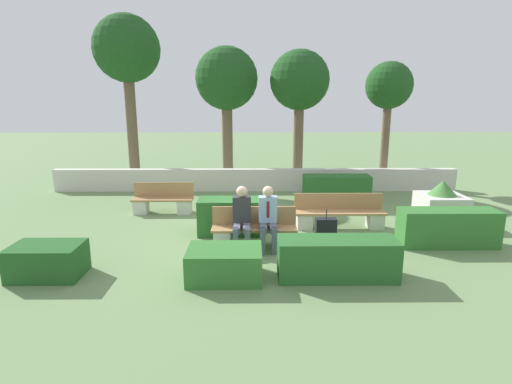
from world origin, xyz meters
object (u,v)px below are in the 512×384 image
at_px(suitcase, 326,234).
at_px(tree_center_left, 227,81).
at_px(planter_corner_left, 441,205).
at_px(bench_left_side, 339,215).
at_px(person_seated_man, 268,215).
at_px(tree_leftmost, 127,52).
at_px(tree_center_right, 300,83).
at_px(tree_rightmost, 389,88).
at_px(bench_front, 254,232).
at_px(person_seated_woman, 242,215).
at_px(bench_right_side, 163,202).

bearing_deg(suitcase, tree_center_left, 109.24).
distance_m(planter_corner_left, suitcase, 3.70).
height_order(bench_left_side, suitcase, suitcase).
bearing_deg(tree_center_left, person_seated_man, -79.73).
bearing_deg(tree_leftmost, tree_center_right, -2.92).
relative_size(bench_left_side, tree_rightmost, 0.50).
relative_size(bench_front, tree_center_left, 0.37).
bearing_deg(tree_rightmost, bench_front, -127.15).
bearing_deg(tree_rightmost, person_seated_man, -124.86).
bearing_deg(person_seated_woman, planter_corner_left, 18.86).
distance_m(bench_left_side, bench_right_side, 4.80).
xyz_separation_m(bench_left_side, tree_rightmost, (2.66, 5.03, 3.12)).
xyz_separation_m(bench_right_side, tree_leftmost, (-1.95, 4.15, 4.40)).
bearing_deg(bench_left_side, bench_front, -159.82).
relative_size(bench_right_side, person_seated_woman, 1.26).
relative_size(bench_front, suitcase, 2.05).
height_order(bench_right_side, tree_center_right, tree_center_right).
height_order(suitcase, tree_center_right, tree_center_right).
xyz_separation_m(planter_corner_left, tree_center_left, (-5.67, 5.19, 3.26)).
bearing_deg(tree_leftmost, tree_rightmost, -3.01).
bearing_deg(person_seated_man, bench_front, 154.95).
bearing_deg(tree_center_left, bench_right_side, -110.50).
bearing_deg(tree_center_right, tree_rightmost, -3.19).
xyz_separation_m(bench_right_side, tree_center_right, (4.14, 3.84, 3.35)).
relative_size(suitcase, tree_center_right, 0.18).
relative_size(person_seated_woman, suitcase, 1.50).
relative_size(bench_front, person_seated_woman, 1.37).
xyz_separation_m(planter_corner_left, tree_center_right, (-3.08, 4.88, 3.19)).
distance_m(tree_center_right, tree_rightmost, 3.13).
bearing_deg(tree_center_left, tree_leftmost, 179.91).
bearing_deg(bench_front, person_seated_woman, -152.24).
relative_size(planter_corner_left, suitcase, 1.26).
xyz_separation_m(person_seated_man, person_seated_woman, (-0.54, -0.00, -0.00)).
distance_m(suitcase, tree_center_left, 8.15).
xyz_separation_m(suitcase, tree_center_left, (-2.44, 7.00, 3.38)).
relative_size(person_seated_man, tree_leftmost, 0.22).
distance_m(person_seated_man, planter_corner_left, 4.74).
xyz_separation_m(person_seated_woman, tree_center_left, (-0.70, 6.88, 3.00)).
height_order(bench_front, person_seated_man, person_seated_man).
relative_size(bench_right_side, suitcase, 1.89).
bearing_deg(tree_leftmost, bench_front, -56.56).
distance_m(bench_right_side, tree_leftmost, 6.36).
bearing_deg(bench_left_side, tree_rightmost, 51.58).
height_order(bench_front, tree_center_right, tree_center_right).
xyz_separation_m(person_seated_man, suitcase, (1.19, -0.11, -0.39)).
distance_m(bench_front, person_seated_man, 0.52).
relative_size(person_seated_woman, tree_rightmost, 0.30).
bearing_deg(planter_corner_left, suitcase, -150.71).
relative_size(bench_front, tree_leftmost, 0.30).
bearing_deg(person_seated_man, suitcase, -5.47).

